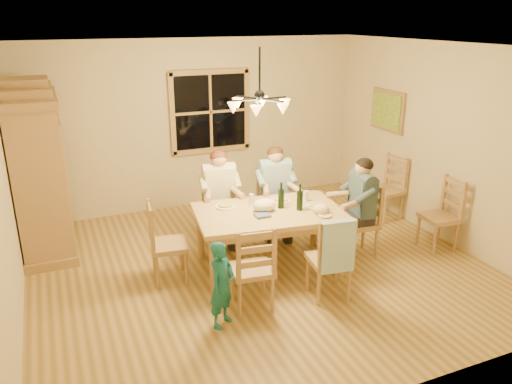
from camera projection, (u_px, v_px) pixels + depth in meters
name	position (u px, v px, depth m)	size (l,w,h in m)	color
floor	(259.00, 267.00, 6.35)	(5.50, 5.50, 0.00)	olive
ceiling	(260.00, 47.00, 5.44)	(5.50, 5.00, 0.02)	white
wall_back	(198.00, 125.00, 8.06)	(5.50, 0.02, 2.70)	beige
wall_left	(2.00, 196.00, 4.88)	(0.02, 5.00, 2.70)	beige
wall_right	(442.00, 143.00, 6.90)	(0.02, 5.00, 2.70)	beige
window	(210.00, 112.00, 8.04)	(1.30, 0.06, 1.30)	black
painting	(387.00, 111.00, 7.85)	(0.06, 0.78, 0.64)	olive
chandelier	(260.00, 104.00, 5.65)	(0.77, 0.68, 0.71)	black
armoire	(40.00, 175.00, 6.49)	(0.66, 1.40, 2.30)	olive
dining_table	(269.00, 218.00, 6.15)	(1.91, 1.31, 0.76)	#AC884C
chair_far_left	(220.00, 223.00, 6.92)	(0.49, 0.47, 0.99)	#9F7546
chair_far_right	(275.00, 217.00, 7.12)	(0.49, 0.47, 0.99)	#9F7546
chair_near_left	(252.00, 282.00, 5.39)	(0.49, 0.47, 0.99)	#9F7546
chair_near_right	(328.00, 271.00, 5.61)	(0.49, 0.47, 0.99)	#9F7546
chair_end_left	(169.00, 257.00, 5.95)	(0.47, 0.49, 0.99)	#9F7546
chair_end_right	(358.00, 234.00, 6.58)	(0.47, 0.49, 0.99)	#9F7546
adult_woman	(219.00, 186.00, 6.74)	(0.43, 0.47, 0.87)	beige
adult_plaid_man	(275.00, 181.00, 6.94)	(0.43, 0.47, 0.87)	#33648E
adult_slate_man	(361.00, 195.00, 6.40)	(0.47, 0.43, 0.87)	#394D5B
towel	(337.00, 246.00, 5.31)	(0.38, 0.10, 0.58)	#99BED0
wine_bottle_a	(281.00, 195.00, 6.15)	(0.08, 0.08, 0.33)	black
wine_bottle_b	(300.00, 197.00, 6.08)	(0.08, 0.08, 0.33)	black
plate_woman	(225.00, 206.00, 6.22)	(0.26, 0.26, 0.02)	white
plate_plaid	(281.00, 201.00, 6.42)	(0.26, 0.26, 0.02)	white
plate_slate	(317.00, 207.00, 6.22)	(0.26, 0.26, 0.02)	white
wine_glass_a	(252.00, 199.00, 6.29)	(0.06, 0.06, 0.14)	silver
wine_glass_b	(306.00, 196.00, 6.41)	(0.06, 0.06, 0.14)	silver
cap	(321.00, 209.00, 6.02)	(0.20, 0.20, 0.11)	beige
napkin	(262.00, 215.00, 5.93)	(0.18, 0.14, 0.03)	#4C598C
cloth_bundle	(264.00, 205.00, 6.08)	(0.28, 0.22, 0.15)	beige
child	(222.00, 285.00, 5.02)	(0.34, 0.22, 0.93)	#196671
chair_spare_front	(438.00, 228.00, 6.76)	(0.46, 0.47, 0.99)	#9F7546
chair_spare_back	(385.00, 200.00, 7.77)	(0.48, 0.50, 0.99)	#9F7546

